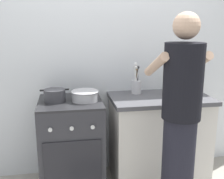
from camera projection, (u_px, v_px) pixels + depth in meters
name	position (u px, v px, depth m)	size (l,w,h in m)	color
back_wall	(120.00, 58.00, 2.95)	(3.20, 0.10, 2.50)	silver
countertop	(159.00, 138.00, 2.86)	(1.00, 0.60, 0.90)	silver
stove_range	(72.00, 144.00, 2.70)	(0.60, 0.62, 0.90)	#2D2D33
pot	(55.00, 95.00, 2.56)	(0.27, 0.20, 0.12)	#38383D
mixing_bowl	(85.00, 95.00, 2.59)	(0.26, 0.26, 0.10)	#B7B7BC
utensil_crock	(136.00, 84.00, 2.84)	(0.10, 0.10, 0.33)	silver
spice_bottle	(165.00, 92.00, 2.75)	(0.04, 0.04, 0.09)	silver
oil_bottle	(178.00, 87.00, 2.78)	(0.06, 0.06, 0.22)	gold
person	(180.00, 123.00, 2.14)	(0.41, 0.50, 1.70)	black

